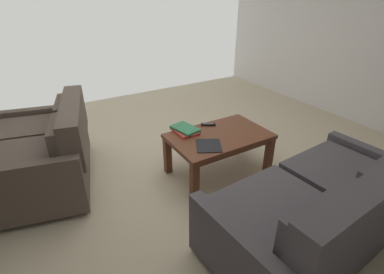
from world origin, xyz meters
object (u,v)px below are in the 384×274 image
loveseat_near (46,152)px  tv_remote (208,124)px  book_stack (185,130)px  sofa_main (323,210)px  loose_magazine (209,146)px  coffee_table (219,141)px

loveseat_near → tv_remote: size_ratio=9.34×
loveseat_near → book_stack: loveseat_near is taller
sofa_main → tv_remote: bearing=-87.7°
loose_magazine → loveseat_near: bearing=175.7°
sofa_main → coffee_table: size_ratio=1.74×
tv_remote → loose_magazine: 0.46m
sofa_main → tv_remote: 1.46m
sofa_main → loose_magazine: bearing=-73.7°
coffee_table → loose_magazine: (0.23, 0.14, 0.07)m
book_stack → tv_remote: bearing=-179.0°
tv_remote → sofa_main: bearing=92.3°
coffee_table → loose_magazine: 0.28m
loveseat_near → tv_remote: bearing=163.1°
coffee_table → book_stack: 0.37m
book_stack → loose_magazine: size_ratio=1.22×
loveseat_near → loose_magazine: size_ratio=5.63×
coffee_table → book_stack: (0.27, -0.24, 0.09)m
sofa_main → coffee_table: (0.09, -1.21, 0.05)m
coffee_table → tv_remote: bearing=-96.4°
loveseat_near → loose_magazine: (-1.36, 0.87, 0.10)m
sofa_main → tv_remote: sofa_main is taller
loose_magazine → sofa_main: bearing=-45.2°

